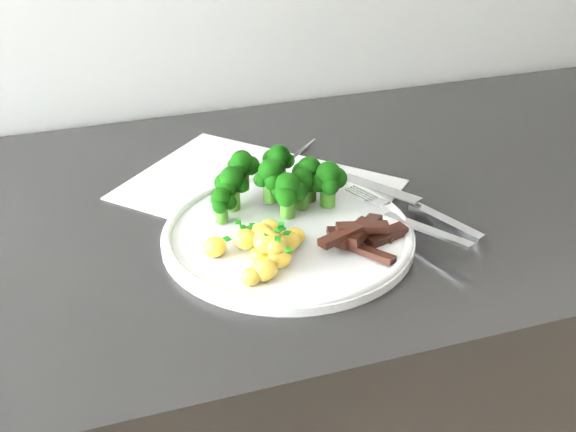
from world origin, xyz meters
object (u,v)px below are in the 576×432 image
at_px(recipe_paper, 258,189).
at_px(broccoli, 282,179).
at_px(fork, 410,220).
at_px(plate, 288,234).
at_px(potatoes, 264,245).
at_px(beef_strips, 363,234).
at_px(knife, 426,213).

bearing_deg(recipe_paper, broccoli, -81.03).
bearing_deg(fork, plate, 166.59).
distance_m(potatoes, fork, 0.17).
height_order(recipe_paper, potatoes, potatoes).
bearing_deg(potatoes, broccoli, 62.73).
height_order(beef_strips, fork, beef_strips).
height_order(broccoli, beef_strips, broccoli).
bearing_deg(beef_strips, potatoes, 178.65).
relative_size(plate, knife, 1.51).
relative_size(broccoli, knife, 0.87).
relative_size(fork, knife, 0.91).
bearing_deg(knife, recipe_paper, 141.86).
xyz_separation_m(recipe_paper, potatoes, (-0.04, -0.16, 0.02)).
xyz_separation_m(broccoli, fork, (0.12, -0.09, -0.03)).
height_order(plate, broccoli, broccoli).
distance_m(recipe_paper, potatoes, 0.17).
relative_size(potatoes, knife, 0.59).
relative_size(recipe_paper, fork, 2.26).
bearing_deg(recipe_paper, fork, -49.68).
height_order(plate, knife, knife).
height_order(broccoli, fork, broccoli).
bearing_deg(knife, beef_strips, -158.85).
bearing_deg(plate, beef_strips, -32.96).
distance_m(potatoes, knife, 0.21).
distance_m(plate, beef_strips, 0.08).
xyz_separation_m(plate, knife, (0.16, -0.01, 0.00)).
relative_size(recipe_paper, beef_strips, 3.53).
height_order(plate, potatoes, potatoes).
bearing_deg(beef_strips, recipe_paper, 112.00).
distance_m(recipe_paper, broccoli, 0.08).
bearing_deg(plate, recipe_paper, 89.13).
bearing_deg(recipe_paper, plate, -90.87).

